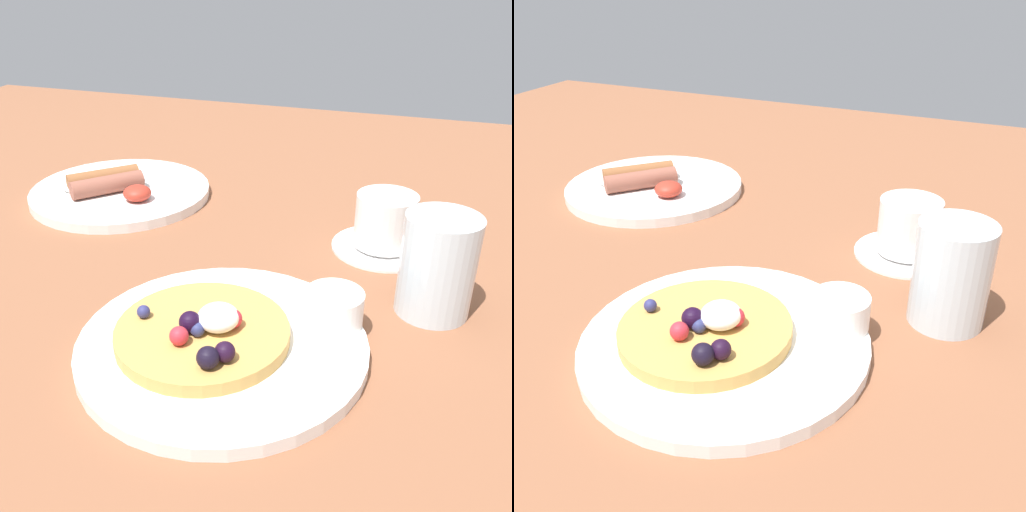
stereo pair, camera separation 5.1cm
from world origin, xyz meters
TOP-DOWN VIEW (x-y plane):
  - ground_plane at (0.00, 0.00)cm, footprint 173.29×154.83cm
  - pancake_plate at (6.63, -10.14)cm, footprint 25.93×25.93cm
  - pancake_with_berries at (5.19, -10.87)cm, footprint 15.51×15.51cm
  - syrup_ramekin at (15.43, -4.49)cm, footprint 5.48×5.48cm
  - breakfast_plate at (-20.35, 19.28)cm, footprint 25.37×25.37cm
  - fried_breakfast at (-21.47, 17.61)cm, footprint 14.96×11.32cm
  - coffee_saucer at (17.67, 14.43)cm, footprint 12.11×12.11cm
  - coffee_cup at (17.65, 14.62)cm, footprint 7.12×10.25cm
  - water_glass at (23.95, 2.49)cm, footprint 7.21×7.21cm

SIDE VIEW (x-z plane):
  - ground_plane at x=0.00cm, z-range -3.00..0.00cm
  - coffee_saucer at x=17.67cm, z-range 0.00..0.69cm
  - pancake_plate at x=6.63cm, z-range 0.00..1.27cm
  - breakfast_plate at x=-20.35cm, z-range 0.00..1.34cm
  - pancake_with_berries at x=5.19cm, z-range 0.45..3.95cm
  - fried_breakfast at x=-21.47cm, z-range 1.06..3.81cm
  - syrup_ramekin at x=15.43cm, z-range 1.32..4.51cm
  - coffee_cup at x=17.65cm, z-range 0.81..6.99cm
  - water_glass at x=23.95cm, z-range 0.00..10.18cm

